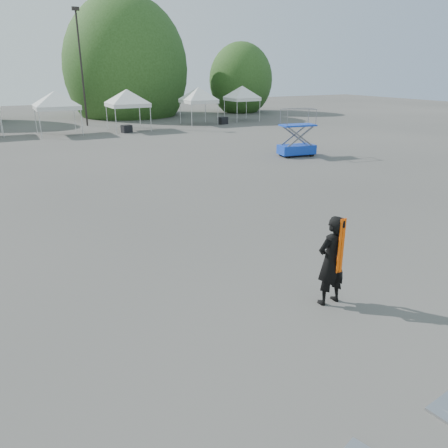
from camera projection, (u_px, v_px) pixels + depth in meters
name	position (u px, v px, depth m)	size (l,w,h in m)	color
ground	(221.00, 260.00, 11.85)	(120.00, 120.00, 0.00)	#474442
light_pole_east	(81.00, 61.00, 37.92)	(0.60, 0.25, 9.80)	black
tree_mid_e	(126.00, 69.00, 46.63)	(5.12, 5.12, 7.79)	#382314
tree_far_e	(241.00, 80.00, 51.12)	(3.84, 3.84, 5.84)	#382314
tent_e	(55.00, 94.00, 33.48)	(4.54, 4.54, 3.88)	silver
tent_f	(127.00, 93.00, 35.73)	(4.37, 4.37, 3.88)	silver
tent_g	(198.00, 90.00, 39.71)	(3.99, 3.99, 3.88)	silver
tent_h	(242.00, 89.00, 42.64)	(3.91, 3.91, 3.88)	silver
man	(332.00, 261.00, 9.39)	(0.76, 0.52, 2.03)	black
scissor_lift	(297.00, 133.00, 25.54)	(2.25, 1.37, 2.73)	#0C2A9F
crate_mid	(127.00, 129.00, 35.36)	(0.77, 0.60, 0.60)	black
crate_east	(223.00, 121.00, 40.81)	(0.82, 0.64, 0.64)	black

